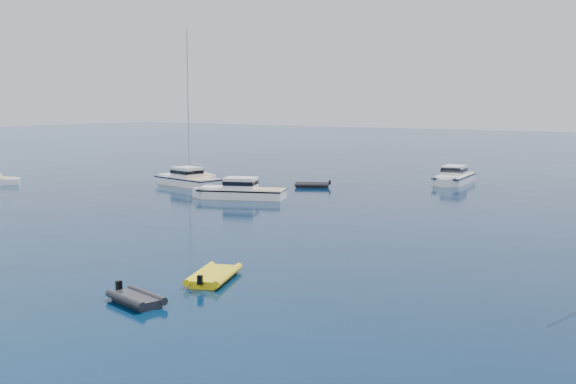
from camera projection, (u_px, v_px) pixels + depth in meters
name	position (u px, v px, depth m)	size (l,w,h in m)	color
motor_cruiser_centre	(239.00, 198.00, 64.71)	(2.87, 9.39, 2.46)	silver
motor_cruiser_far_l	(186.00, 185.00, 74.61)	(2.93, 9.59, 2.52)	silver
motor_cruiser_horizon	(453.00, 183.00, 76.50)	(2.88, 9.40, 2.47)	silver
sailboat_far_l	(192.00, 179.00, 80.51)	(3.11, 11.97, 17.60)	white
tender_yellow	(214.00, 280.00, 35.02)	(2.20, 4.09, 0.95)	#D8BC0C
tender_grey_near	(136.00, 304.00, 30.92)	(1.71, 3.01, 0.95)	black
tender_grey_far	(312.00, 187.00, 73.15)	(2.02, 3.68, 0.95)	black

